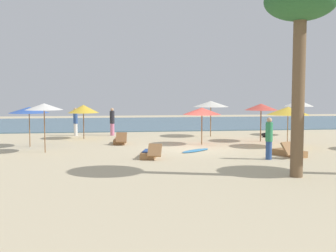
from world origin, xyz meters
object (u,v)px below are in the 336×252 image
(lounger_2, at_px, (120,141))
(person_2, at_px, (75,121))
(umbrella_7, at_px, (29,110))
(umbrella_6, at_px, (44,107))
(umbrella_1, at_px, (261,107))
(umbrella_4, at_px, (288,111))
(dog, at_px, (265,135))
(umbrella_0, at_px, (202,111))
(lounger_3, at_px, (289,153))
(surfboard, at_px, (196,151))
(umbrella_5, at_px, (299,103))
(person_1, at_px, (112,121))
(umbrella_2, at_px, (211,104))
(person_0, at_px, (269,138))
(umbrella_8, at_px, (83,109))
(palm_1, at_px, (300,12))
(lounger_1, at_px, (150,154))

(lounger_2, distance_m, person_2, 5.53)
(umbrella_7, bearing_deg, umbrella_6, -63.36)
(umbrella_1, bearing_deg, umbrella_4, -79.32)
(lounger_2, relative_size, dog, 2.91)
(umbrella_0, xyz_separation_m, lounger_3, (2.95, -4.62, -1.64))
(surfboard, bearing_deg, umbrella_4, 9.56)
(umbrella_4, distance_m, dog, 5.01)
(lounger_3, bearing_deg, surfboard, 150.51)
(umbrella_5, xyz_separation_m, person_1, (-12.16, 1.45, -1.17))
(person_1, bearing_deg, umbrella_2, -13.38)
(umbrella_4, bearing_deg, person_0, -123.60)
(umbrella_6, xyz_separation_m, person_1, (3.14, 7.39, -1.23))
(surfboard, bearing_deg, dog, 44.57)
(person_0, bearing_deg, lounger_2, 134.65)
(umbrella_8, height_order, dog, umbrella_8)
(umbrella_2, xyz_separation_m, person_2, (-8.61, 1.68, -1.14))
(dog, bearing_deg, umbrella_8, 176.45)
(umbrella_5, bearing_deg, palm_1, -115.23)
(umbrella_5, bearing_deg, umbrella_8, -178.96)
(person_1, height_order, dog, person_1)
(umbrella_6, distance_m, person_2, 7.72)
(umbrella_2, xyz_separation_m, umbrella_8, (-7.96, -0.22, -0.27))
(lounger_1, height_order, lounger_3, lounger_3)
(umbrella_2, xyz_separation_m, dog, (3.32, -0.92, -1.93))
(umbrella_0, relative_size, palm_1, 0.32)
(umbrella_0, height_order, palm_1, palm_1)
(umbrella_7, height_order, lounger_2, umbrella_7)
(umbrella_8, height_order, person_2, umbrella_8)
(umbrella_2, xyz_separation_m, lounger_2, (-5.82, -3.03, -1.92))
(umbrella_2, height_order, person_2, umbrella_2)
(lounger_2, xyz_separation_m, surfboard, (3.55, -3.39, -0.13))
(person_1, bearing_deg, umbrella_1, -27.89)
(palm_1, bearing_deg, umbrella_4, 68.50)
(lounger_2, bearing_deg, umbrella_0, -11.72)
(umbrella_2, distance_m, palm_1, 13.23)
(umbrella_8, height_order, person_0, umbrella_8)
(lounger_3, distance_m, person_0, 1.57)
(umbrella_1, xyz_separation_m, umbrella_7, (-12.71, -0.72, -0.07))
(umbrella_0, relative_size, umbrella_7, 1.00)
(umbrella_0, distance_m, person_1, 7.30)
(lounger_1, distance_m, person_0, 5.11)
(umbrella_5, bearing_deg, surfboard, -141.76)
(umbrella_1, bearing_deg, umbrella_2, 126.63)
(umbrella_8, xyz_separation_m, dog, (11.28, -0.70, -1.66))
(umbrella_6, height_order, lounger_1, umbrella_6)
(umbrella_8, bearing_deg, person_1, 44.59)
(umbrella_1, bearing_deg, umbrella_6, -165.92)
(umbrella_8, bearing_deg, umbrella_4, -26.69)
(umbrella_1, distance_m, umbrella_6, 11.97)
(umbrella_1, relative_size, umbrella_4, 1.02)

